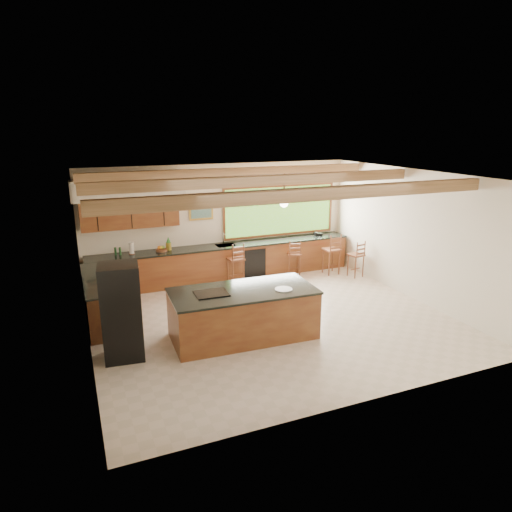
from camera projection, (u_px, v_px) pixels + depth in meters
name	position (u px, v px, depth m)	size (l,w,h in m)	color
ground	(271.00, 319.00, 9.62)	(7.20, 7.20, 0.00)	beige
room_shell	(252.00, 211.00, 9.53)	(7.27, 6.54, 3.02)	silver
counter_run	(200.00, 269.00, 11.43)	(7.12, 3.10, 1.26)	brown
island	(243.00, 313.00, 8.71)	(2.78, 1.39, 0.97)	brown
refrigerator	(122.00, 312.00, 7.83)	(0.73, 0.71, 1.70)	black
bar_stool_a	(236.00, 260.00, 11.60)	(0.43, 0.43, 1.09)	brown
bar_stool_b	(295.00, 255.00, 12.24)	(0.46, 0.46, 1.01)	brown
bar_stool_c	(333.00, 250.00, 12.37)	(0.42, 0.42, 1.13)	brown
bar_stool_d	(357.00, 256.00, 12.16)	(0.42, 0.42, 1.00)	brown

